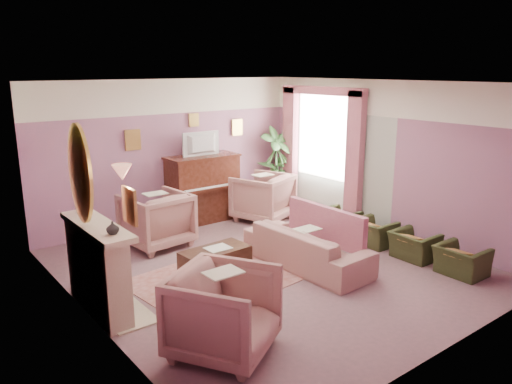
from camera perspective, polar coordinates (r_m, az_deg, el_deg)
floor at (r=7.83m, az=1.41°, el=-8.55°), size 5.50×6.00×0.01m
ceiling at (r=7.23m, az=1.54°, el=12.38°), size 5.50×6.00×0.01m
wall_back at (r=9.87m, az=-9.64°, el=4.48°), size 5.50×0.02×2.80m
wall_front at (r=5.50m, az=21.68°, el=-4.02°), size 5.50×0.02×2.80m
wall_left at (r=6.10m, az=-18.98°, el=-2.05°), size 0.02×6.00×2.80m
wall_right at (r=9.36m, az=14.66°, el=3.70°), size 0.02×6.00×2.80m
picture_rail_band at (r=9.74m, az=-9.88°, el=10.72°), size 5.50×0.01×0.65m
stripe_panel at (r=10.23m, az=8.75°, el=3.01°), size 0.01×3.00×2.15m
fireplace_surround at (r=6.60m, az=-17.65°, el=-8.54°), size 0.30×1.40×1.10m
fireplace_inset at (r=6.69m, az=-16.74°, el=-9.56°), size 0.18×0.72×0.68m
fire_ember at (r=6.78m, az=-16.31°, el=-10.88°), size 0.06×0.54×0.10m
mantel_shelf at (r=6.42m, az=-17.77°, el=-3.78°), size 0.40×1.55×0.07m
hearth at (r=6.88m, az=-15.72°, el=-12.35°), size 0.55×1.50×0.02m
mirror_frame at (r=6.21m, az=-19.45°, el=1.99°), size 0.04×0.72×1.20m
mirror_glass at (r=6.22m, az=-19.23°, el=2.02°), size 0.01×0.60×1.06m
sconce_shade at (r=5.23m, az=-15.07°, el=2.18°), size 0.20×0.20×0.16m
piano at (r=9.99m, az=-6.07°, el=0.33°), size 1.40×0.60×1.30m
piano_keyshelf at (r=9.69m, az=-4.99°, el=0.34°), size 1.30×0.12×0.06m
piano_keys at (r=9.68m, az=-5.00°, el=0.57°), size 1.20×0.08×0.02m
piano_top at (r=9.86m, az=-6.17°, el=4.06°), size 1.45×0.65×0.04m
television at (r=9.77m, az=-6.06°, el=5.69°), size 0.80×0.12×0.48m
print_back_left at (r=9.44m, az=-13.90°, el=5.80°), size 0.30×0.03×0.38m
print_back_right at (r=10.59m, az=-2.18°, el=7.40°), size 0.26×0.03×0.34m
print_back_mid at (r=10.00m, az=-7.13°, el=8.17°), size 0.22×0.03×0.26m
print_left_wall at (r=4.95m, az=-14.24°, el=-1.55°), size 0.03×0.28×0.36m
window_blind at (r=10.28m, az=7.73°, el=6.63°), size 0.03×1.40×1.80m
curtain_left at (r=9.67m, az=11.20°, el=3.61°), size 0.16×0.34×2.60m
curtain_right at (r=10.94m, az=3.93°, el=5.05°), size 0.16×0.34×2.60m
pelmet at (r=10.15m, az=7.57°, el=11.41°), size 0.16×2.20×0.16m
mantel_plant at (r=6.88m, az=-19.40°, el=-1.25°), size 0.16×0.16×0.28m
mantel_vase at (r=5.94m, az=-16.07°, el=-3.97°), size 0.16×0.16×0.16m
area_rug at (r=7.49m, az=-3.90°, el=-9.63°), size 2.67×2.05×0.01m
coffee_table at (r=7.39m, az=-4.66°, el=-8.14°), size 1.03×0.55×0.45m
table_paper at (r=7.33m, az=-4.37°, el=-6.39°), size 0.35×0.28×0.01m
sofa at (r=7.75m, az=5.84°, el=-5.49°), size 0.71×2.12×0.86m
sofa_throw at (r=7.96m, az=7.96°, el=-3.70°), size 0.11×1.60×0.59m
floral_armchair_left at (r=8.73m, az=-11.33°, el=-2.77°), size 1.01×1.01×1.05m
floral_armchair_right at (r=10.01m, az=0.79°, el=-0.31°), size 1.01×1.01×1.05m
floral_armchair_front at (r=5.46m, az=-3.69°, el=-13.11°), size 1.01×1.01×1.05m
olive_chair_a at (r=8.05m, az=22.47°, el=-6.78°), size 0.48×0.69×0.59m
olive_chair_b at (r=8.44m, az=17.66°, el=-5.38°), size 0.48×0.69×0.59m
olive_chair_c at (r=8.90m, az=13.34°, el=-4.08°), size 0.48×0.69×0.59m
olive_chair_d at (r=9.41m, az=9.47°, el=-2.90°), size 0.48×0.69×0.59m
side_table at (r=11.07m, az=2.11°, el=0.16°), size 0.52×0.52×0.70m
side_plant_big at (r=10.95m, az=2.14°, el=2.80°), size 0.30×0.30×0.34m
side_plant_small at (r=10.96m, az=2.95°, el=2.64°), size 0.16×0.16×0.28m
palm_pot at (r=11.07m, az=2.30°, el=-0.80°), size 0.34×0.34×0.34m
palm_plant at (r=10.88m, az=2.35°, el=3.74°), size 0.76×0.76×1.44m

